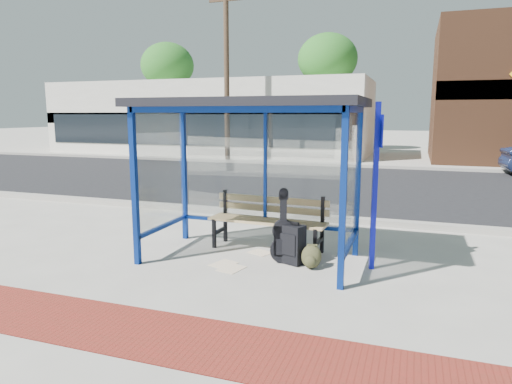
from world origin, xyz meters
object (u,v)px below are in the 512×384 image
at_px(guitar_bag, 283,237).
at_px(bench, 269,218).
at_px(suitcase, 292,244).
at_px(backpack, 311,257).

bearing_deg(guitar_bag, bench, 110.31).
distance_m(suitcase, backpack, 0.37).
xyz_separation_m(guitar_bag, backpack, (0.45, -0.11, -0.22)).
bearing_deg(guitar_bag, suitcase, -9.24).
distance_m(bench, guitar_bag, 0.74).
xyz_separation_m(bench, backpack, (0.87, -0.71, -0.35)).
distance_m(bench, backpack, 1.18).
xyz_separation_m(suitcase, backpack, (0.33, -0.13, -0.13)).
bearing_deg(suitcase, bench, 153.50).
bearing_deg(bench, suitcase, -43.73).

